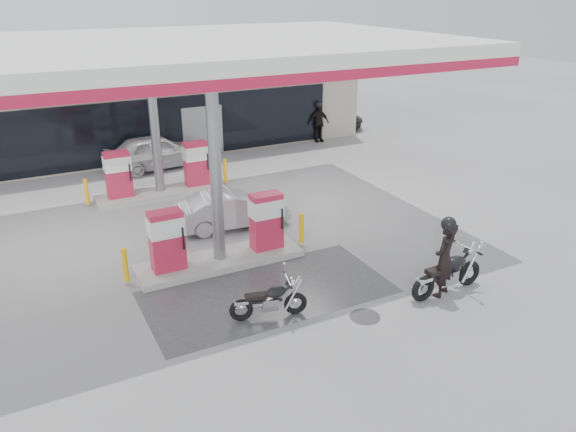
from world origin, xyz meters
The scene contains 15 objects.
ground centered at (0.00, 0.00, 0.00)m, with size 90.00×90.00×0.00m, color gray.
wet_patch centered at (0.50, 0.00, 0.00)m, with size 6.00×3.00×0.00m, color #4C4C4F.
drain_cover centered at (2.00, -2.00, 0.00)m, with size 0.70×0.70×0.01m, color #38383A.
store_building centered at (0.01, 15.94, 2.01)m, with size 22.00×8.22×4.00m.
canopy centered at (0.00, 5.00, 5.27)m, with size 16.00×10.02×5.51m.
pump_island_near centered at (0.00, 2.00, 0.71)m, with size 5.14×1.30×1.78m.
pump_island_far centered at (0.00, 8.00, 0.71)m, with size 5.14×1.30×1.78m.
main_motorcycle centered at (4.41, -1.99, 0.50)m, with size 2.21×0.85×1.13m.
biker_main centered at (4.22, -2.01, 0.96)m, with size 0.70×0.46×1.92m, color black.
parked_motorcycle centered at (0.07, -1.01, 0.41)m, with size 1.78×0.81×0.93m.
sedan_white centered at (0.75, 11.20, 0.70)m, with size 1.66×4.13×1.41m, color silver.
attendant centered at (1.50, 9.00, 0.80)m, with size 0.78×0.61×1.60m, color #4C4D50.
hatchback_silver centered at (1.26, 4.20, 0.57)m, with size 1.20×3.46×1.14m, color #AFB2B7.
parked_car_right centered at (10.00, 14.00, 0.64)m, with size 2.12×4.60×1.28m, color black.
biker_walking centered at (8.73, 11.80, 0.91)m, with size 1.06×0.44×1.82m, color black.
Camera 1 is at (-4.56, -10.94, 7.05)m, focal length 35.00 mm.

